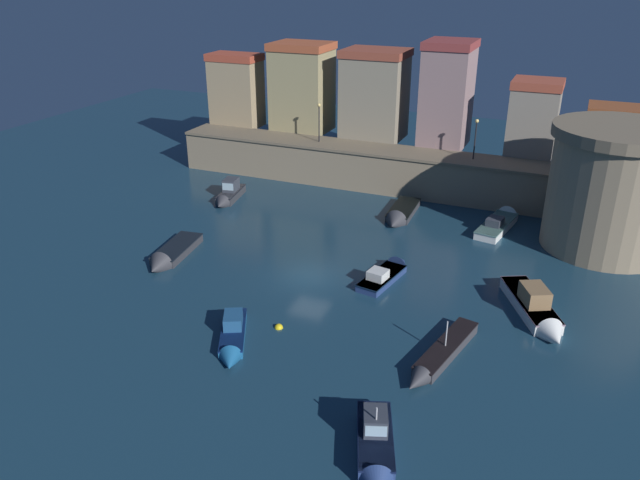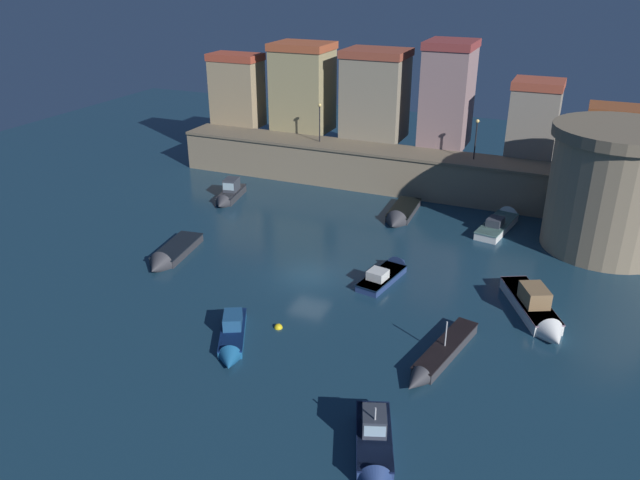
% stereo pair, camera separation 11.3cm
% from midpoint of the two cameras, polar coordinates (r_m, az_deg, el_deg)
% --- Properties ---
extents(ground_plane, '(102.44, 102.44, 0.00)m').
position_cam_midpoint_polar(ground_plane, '(42.38, -1.07, -3.34)').
color(ground_plane, '#19384C').
extents(quay_wall, '(42.20, 4.04, 3.79)m').
position_cam_midpoint_polar(quay_wall, '(58.14, 6.57, 6.37)').
color(quay_wall, gray).
rests_on(quay_wall, ground).
extents(old_town_backdrop, '(40.80, 5.20, 9.51)m').
position_cam_midpoint_polar(old_town_backdrop, '(61.03, 6.09, 12.81)').
color(old_town_backdrop, tan).
rests_on(old_town_backdrop, ground).
extents(fortress_tower, '(9.68, 9.68, 9.12)m').
position_cam_midpoint_polar(fortress_tower, '(49.55, 25.17, 4.28)').
color(fortress_tower, gray).
rests_on(fortress_tower, ground).
extents(quay_lamp_0, '(0.32, 0.32, 3.62)m').
position_cam_midpoint_polar(quay_lamp_0, '(59.39, -0.14, 11.20)').
color(quay_lamp_0, black).
rests_on(quay_lamp_0, quay_wall).
extents(quay_lamp_1, '(0.32, 0.32, 3.50)m').
position_cam_midpoint_polar(quay_lamp_1, '(55.49, 13.97, 9.47)').
color(quay_lamp_1, black).
rests_on(quay_lamp_1, quay_wall).
extents(moored_boat_0, '(3.31, 5.71, 2.66)m').
position_cam_midpoint_polar(moored_boat_0, '(28.17, 4.98, -18.52)').
color(moored_boat_0, navy).
rests_on(moored_boat_0, ground).
extents(moored_boat_1, '(2.07, 6.36, 1.75)m').
position_cam_midpoint_polar(moored_boat_1, '(51.98, 7.22, 2.27)').
color(moored_boat_1, '#333338').
rests_on(moored_boat_1, ground).
extents(moored_boat_2, '(2.64, 6.45, 1.73)m').
position_cam_midpoint_polar(moored_boat_2, '(45.76, -13.65, -1.41)').
color(moored_boat_2, '#333338').
rests_on(moored_boat_2, ground).
extents(moored_boat_3, '(2.47, 5.75, 1.58)m').
position_cam_midpoint_polar(moored_boat_3, '(42.47, 6.17, -2.93)').
color(moored_boat_3, navy).
rests_on(moored_boat_3, ground).
extents(moored_boat_4, '(2.68, 7.39, 2.38)m').
position_cam_midpoint_polar(moored_boat_4, '(34.36, 10.72, -10.39)').
color(moored_boat_4, '#333338').
rests_on(moored_boat_4, ground).
extents(moored_boat_5, '(2.26, 5.31, 2.10)m').
position_cam_midpoint_polar(moored_boat_5, '(56.06, -8.40, 4.14)').
color(moored_boat_5, '#333338').
rests_on(moored_boat_5, ground).
extents(moored_boat_6, '(4.84, 7.35, 2.23)m').
position_cam_midpoint_polar(moored_boat_6, '(39.57, 19.07, -6.04)').
color(moored_boat_6, white).
rests_on(moored_boat_6, ground).
extents(moored_boat_7, '(3.70, 5.70, 1.61)m').
position_cam_midpoint_polar(moored_boat_7, '(35.49, -8.10, -8.87)').
color(moored_boat_7, '#195689').
rests_on(moored_boat_7, ground).
extents(moored_boat_8, '(2.87, 7.14, 1.72)m').
position_cam_midpoint_polar(moored_boat_8, '(52.23, 16.12, 1.66)').
color(moored_boat_8, white).
rests_on(moored_boat_8, ground).
extents(mooring_buoy_0, '(0.50, 0.50, 0.50)m').
position_cam_midpoint_polar(mooring_buoy_0, '(36.86, -3.87, -8.00)').
color(mooring_buoy_0, yellow).
rests_on(mooring_buoy_0, ground).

